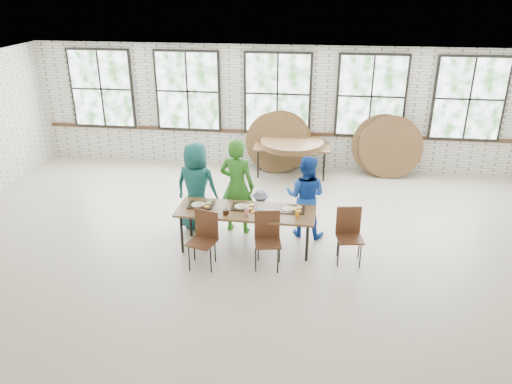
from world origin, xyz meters
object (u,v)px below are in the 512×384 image
Objects in this scene: chair_near_right at (267,234)px; storage_table at (292,148)px; chair_near_left at (204,234)px; dining_table at (246,213)px.

chair_near_right is 0.52× the size of storage_table.
dining_table is at bearing 61.47° from chair_near_left.
chair_near_right is at bearing -93.57° from storage_table.
dining_table and storage_table have the same top height.
chair_near_left is 1.00× the size of chair_near_right.
chair_near_right is 4.13m from storage_table.
dining_table is 2.55× the size of chair_near_right.
dining_table is 0.87m from chair_near_left.
dining_table is 1.33× the size of storage_table.
chair_near_left reaches higher than storage_table.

